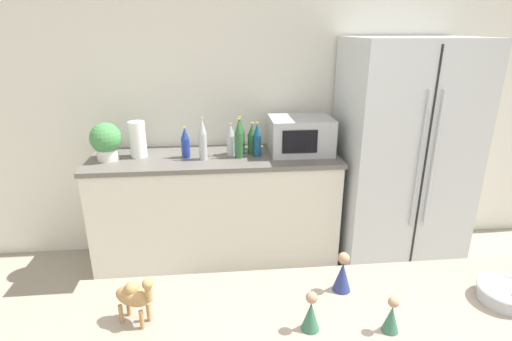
{
  "coord_description": "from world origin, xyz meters",
  "views": [
    {
      "loc": [
        -0.34,
        -0.56,
        1.87
      ],
      "look_at": [
        -0.14,
        1.42,
        1.16
      ],
      "focal_mm": 28.0,
      "sensor_mm": 36.0,
      "label": 1
    }
  ],
  "objects_px": {
    "wise_man_figurine_crimson": "(391,317)",
    "potted_plant": "(106,140)",
    "wise_man_figurine_purple": "(311,313)",
    "back_bottle_1": "(240,136)",
    "refrigerator": "(401,157)",
    "back_bottle_0": "(231,140)",
    "back_bottle_4": "(257,140)",
    "fruit_bowl": "(506,293)",
    "back_bottle_5": "(252,139)",
    "paper_towel_roll": "(138,139)",
    "back_bottle_2": "(203,140)",
    "wise_man_figurine_blue": "(342,274)",
    "back_bottle_3": "(185,143)",
    "camel_figurine": "(134,295)",
    "back_bottle_6": "(239,139)",
    "microwave": "(301,135)"
  },
  "relations": [
    {
      "from": "back_bottle_3",
      "to": "camel_figurine",
      "type": "relative_size",
      "value": 1.42
    },
    {
      "from": "back_bottle_1",
      "to": "wise_man_figurine_crimson",
      "type": "xyz_separation_m",
      "value": [
        0.32,
        -2.08,
        -0.01
      ]
    },
    {
      "from": "microwave",
      "to": "back_bottle_1",
      "type": "distance_m",
      "value": 0.47
    },
    {
      "from": "back_bottle_5",
      "to": "back_bottle_3",
      "type": "bearing_deg",
      "value": -173.84
    },
    {
      "from": "refrigerator",
      "to": "paper_towel_roll",
      "type": "xyz_separation_m",
      "value": [
        -2.04,
        0.11,
        0.17
      ]
    },
    {
      "from": "wise_man_figurine_crimson",
      "to": "back_bottle_6",
      "type": "bearing_deg",
      "value": 99.66
    },
    {
      "from": "paper_towel_roll",
      "to": "back_bottle_5",
      "type": "distance_m",
      "value": 0.87
    },
    {
      "from": "back_bottle_3",
      "to": "fruit_bowl",
      "type": "xyz_separation_m",
      "value": [
        1.18,
        -1.92,
        -0.01
      ]
    },
    {
      "from": "back_bottle_1",
      "to": "fruit_bowl",
      "type": "relative_size",
      "value": 1.62
    },
    {
      "from": "wise_man_figurine_crimson",
      "to": "wise_man_figurine_purple",
      "type": "bearing_deg",
      "value": 172.55
    },
    {
      "from": "microwave",
      "to": "back_bottle_3",
      "type": "relative_size",
      "value": 2.0
    },
    {
      "from": "back_bottle_6",
      "to": "wise_man_figurine_blue",
      "type": "relative_size",
      "value": 2.07
    },
    {
      "from": "back_bottle_5",
      "to": "wise_man_figurine_purple",
      "type": "relative_size",
      "value": 1.89
    },
    {
      "from": "potted_plant",
      "to": "back_bottle_3",
      "type": "bearing_deg",
      "value": 0.15
    },
    {
      "from": "back_bottle_2",
      "to": "back_bottle_4",
      "type": "height_order",
      "value": "back_bottle_2"
    },
    {
      "from": "back_bottle_6",
      "to": "wise_man_figurine_blue",
      "type": "xyz_separation_m",
      "value": [
        0.25,
        -1.77,
        -0.0
      ]
    },
    {
      "from": "wise_man_figurine_crimson",
      "to": "potted_plant",
      "type": "bearing_deg",
      "value": 123.12
    },
    {
      "from": "back_bottle_0",
      "to": "back_bottle_5",
      "type": "height_order",
      "value": "back_bottle_0"
    },
    {
      "from": "back_bottle_1",
      "to": "wise_man_figurine_purple",
      "type": "bearing_deg",
      "value": -87.62
    },
    {
      "from": "back_bottle_3",
      "to": "wise_man_figurine_purple",
      "type": "xyz_separation_m",
      "value": [
        0.5,
        -1.99,
        0.02
      ]
    },
    {
      "from": "paper_towel_roll",
      "to": "back_bottle_4",
      "type": "bearing_deg",
      "value": -4.58
    },
    {
      "from": "wise_man_figurine_blue",
      "to": "paper_towel_roll",
      "type": "bearing_deg",
      "value": 118.51
    },
    {
      "from": "refrigerator",
      "to": "fruit_bowl",
      "type": "distance_m",
      "value": 1.94
    },
    {
      "from": "wise_man_figurine_purple",
      "to": "back_bottle_5",
      "type": "bearing_deg",
      "value": 89.7
    },
    {
      "from": "wise_man_figurine_blue",
      "to": "back_bottle_0",
      "type": "bearing_deg",
      "value": 99.56
    },
    {
      "from": "microwave",
      "to": "wise_man_figurine_blue",
      "type": "relative_size",
      "value": 3.27
    },
    {
      "from": "back_bottle_0",
      "to": "wise_man_figurine_blue",
      "type": "bearing_deg",
      "value": -80.44
    },
    {
      "from": "wise_man_figurine_crimson",
      "to": "refrigerator",
      "type": "bearing_deg",
      "value": 64.21
    },
    {
      "from": "back_bottle_2",
      "to": "back_bottle_3",
      "type": "height_order",
      "value": "back_bottle_2"
    },
    {
      "from": "wise_man_figurine_blue",
      "to": "back_bottle_4",
      "type": "bearing_deg",
      "value": 93.53
    },
    {
      "from": "back_bottle_3",
      "to": "fruit_bowl",
      "type": "distance_m",
      "value": 2.26
    },
    {
      "from": "back_bottle_1",
      "to": "back_bottle_2",
      "type": "height_order",
      "value": "back_bottle_2"
    },
    {
      "from": "camel_figurine",
      "to": "wise_man_figurine_crimson",
      "type": "bearing_deg",
      "value": -8.48
    },
    {
      "from": "fruit_bowl",
      "to": "back_bottle_0",
      "type": "bearing_deg",
      "value": 113.18
    },
    {
      "from": "back_bottle_2",
      "to": "wise_man_figurine_blue",
      "type": "bearing_deg",
      "value": -73.47
    },
    {
      "from": "back_bottle_1",
      "to": "back_bottle_3",
      "type": "distance_m",
      "value": 0.42
    },
    {
      "from": "back_bottle_3",
      "to": "back_bottle_4",
      "type": "xyz_separation_m",
      "value": [
        0.54,
        -0.02,
        0.01
      ]
    },
    {
      "from": "back_bottle_2",
      "to": "wise_man_figurine_purple",
      "type": "relative_size",
      "value": 2.46
    },
    {
      "from": "potted_plant",
      "to": "back_bottle_6",
      "type": "height_order",
      "value": "back_bottle_6"
    },
    {
      "from": "back_bottle_2",
      "to": "camel_figurine",
      "type": "height_order",
      "value": "back_bottle_2"
    },
    {
      "from": "back_bottle_2",
      "to": "wise_man_figurine_blue",
      "type": "height_order",
      "value": "back_bottle_2"
    },
    {
      "from": "microwave",
      "to": "camel_figurine",
      "type": "relative_size",
      "value": 2.85
    },
    {
      "from": "paper_towel_roll",
      "to": "wise_man_figurine_purple",
      "type": "height_order",
      "value": "paper_towel_roll"
    },
    {
      "from": "potted_plant",
      "to": "back_bottle_0",
      "type": "xyz_separation_m",
      "value": [
        0.92,
        0.02,
        -0.03
      ]
    },
    {
      "from": "back_bottle_4",
      "to": "fruit_bowl",
      "type": "relative_size",
      "value": 1.47
    },
    {
      "from": "back_bottle_5",
      "to": "back_bottle_2",
      "type": "bearing_deg",
      "value": -163.16
    },
    {
      "from": "back_bottle_5",
      "to": "wise_man_figurine_crimson",
      "type": "relative_size",
      "value": 2.08
    },
    {
      "from": "refrigerator",
      "to": "back_bottle_0",
      "type": "height_order",
      "value": "refrigerator"
    },
    {
      "from": "camel_figurine",
      "to": "paper_towel_roll",
      "type": "bearing_deg",
      "value": 99.75
    },
    {
      "from": "back_bottle_1",
      "to": "fruit_bowl",
      "type": "height_order",
      "value": "back_bottle_1"
    }
  ]
}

